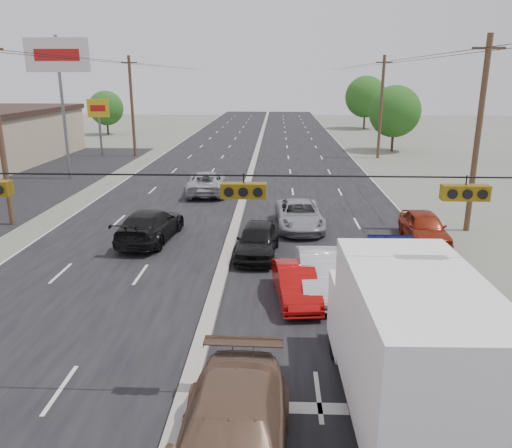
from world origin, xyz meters
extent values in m
plane|color=#606356|center=(0.00, 0.00, 0.00)|extent=(200.00, 200.00, 0.00)
cube|color=black|center=(0.00, 30.00, 0.00)|extent=(20.00, 160.00, 0.02)
cube|color=gray|center=(0.00, 30.00, 0.10)|extent=(0.50, 160.00, 0.20)
cube|color=black|center=(-17.00, 25.00, 0.00)|extent=(10.00, 42.00, 0.02)
cylinder|color=#422D1E|center=(-12.50, 15.00, 5.00)|extent=(0.30, 0.30, 10.00)
cylinder|color=#422D1E|center=(-12.50, 40.00, 5.00)|extent=(0.30, 0.30, 10.00)
cube|color=#422D1E|center=(-12.50, 40.00, 9.30)|extent=(1.60, 0.12, 0.12)
cylinder|color=#422D1E|center=(12.50, 15.00, 5.00)|extent=(0.30, 0.30, 10.00)
cube|color=#422D1E|center=(12.50, 15.00, 9.30)|extent=(1.60, 0.12, 0.12)
cylinder|color=#422D1E|center=(12.50, 40.00, 5.00)|extent=(0.30, 0.30, 10.00)
cube|color=#422D1E|center=(12.50, 40.00, 9.30)|extent=(1.60, 0.12, 0.12)
cylinder|color=black|center=(0.00, 0.00, 5.80)|extent=(25.00, 0.04, 0.04)
cube|color=#72590C|center=(1.50, 0.00, 5.45)|extent=(1.05, 0.30, 0.35)
cube|color=#72590C|center=(6.50, 0.00, 5.45)|extent=(1.05, 0.30, 0.35)
cylinder|color=slate|center=(-14.50, 28.00, 5.50)|extent=(0.24, 0.24, 11.00)
cube|color=silver|center=(-14.50, 28.00, 9.55)|extent=(5.00, 0.25, 2.50)
cylinder|color=slate|center=(-16.00, 40.00, 3.00)|extent=(0.24, 0.24, 6.00)
cube|color=gold|center=(-16.00, 40.00, 4.90)|extent=(2.20, 0.25, 1.80)
cylinder|color=#382619|center=(-22.00, 60.00, 1.08)|extent=(0.28, 0.28, 2.16)
sphere|color=#1A4F15|center=(-22.00, 60.00, 3.72)|extent=(4.80, 4.80, 4.80)
cylinder|color=#382619|center=(15.00, 45.00, 1.26)|extent=(0.28, 0.28, 2.52)
sphere|color=#1A4F15|center=(15.00, 45.00, 4.34)|extent=(5.60, 5.60, 5.60)
cylinder|color=#382619|center=(16.00, 70.00, 1.44)|extent=(0.28, 0.28, 2.88)
sphere|color=#1A4F15|center=(16.00, 70.00, 4.96)|extent=(6.40, 6.40, 6.40)
cube|color=black|center=(5.28, -0.56, 0.49)|extent=(2.70, 7.73, 0.27)
cube|color=white|center=(5.30, -1.43, 2.36)|extent=(2.87, 5.54, 3.07)
cube|color=white|center=(5.21, 2.24, 1.37)|extent=(2.68, 2.14, 1.97)
cylinder|color=black|center=(4.07, 1.94, 0.49)|extent=(0.35, 0.99, 0.99)
cylinder|color=black|center=(6.37, 1.99, 0.49)|extent=(0.35, 0.99, 0.99)
imported|color=brown|center=(1.40, -2.79, 0.85)|extent=(2.52, 5.89, 1.69)
imported|color=#A40B0A|center=(3.00, 5.82, 0.65)|extent=(1.84, 4.10, 1.31)
imported|color=black|center=(7.00, -1.45, 0.78)|extent=(2.58, 5.59, 1.55)
imported|color=black|center=(1.40, 10.53, 0.76)|extent=(2.10, 4.57, 1.52)
imported|color=#BBBBBD|center=(3.95, 6.55, 0.76)|extent=(1.75, 4.68, 1.53)
imported|color=gray|center=(3.50, 15.04, 0.73)|extent=(2.70, 5.37, 1.46)
imported|color=#101950|center=(7.08, 6.46, 0.79)|extent=(2.28, 5.46, 1.58)
imported|color=maroon|center=(9.60, 12.84, 0.77)|extent=(1.83, 4.51, 1.54)
imported|color=black|center=(-4.08, 12.55, 0.80)|extent=(2.77, 5.71, 1.60)
imported|color=#9C9EA3|center=(-2.70, 23.20, 0.79)|extent=(3.06, 5.85, 1.57)
camera|label=1|loc=(2.26, -11.16, 7.95)|focal=35.00mm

